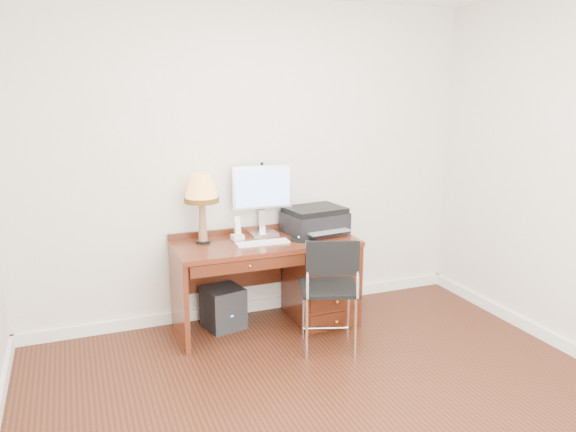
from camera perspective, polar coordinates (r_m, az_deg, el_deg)
name	(u,v)px	position (r m, az deg, el deg)	size (l,w,h in m)	color
ground	(339,412)	(3.75, 5.24, -19.22)	(4.00, 4.00, 0.00)	#33150B
room_shell	(301,360)	(4.22, 1.31, -14.41)	(4.00, 4.00, 4.00)	silver
desk	(301,275)	(4.85, 1.34, -5.98)	(1.50, 0.67, 0.75)	#582212
monitor	(262,191)	(4.78, -2.65, 2.57)	(0.52, 0.18, 0.59)	silver
keyboard	(263,243)	(4.54, -2.60, -2.74)	(0.43, 0.12, 0.02)	white
mouse_pad	(303,238)	(4.66, 1.52, -2.27)	(0.21, 0.21, 0.04)	black
printer	(315,220)	(4.87, 2.73, -0.41)	(0.55, 0.45, 0.22)	black
leg_lamp	(201,192)	(4.52, -8.79, 2.38)	(0.28, 0.28, 0.57)	black
phone	(237,233)	(4.67, -5.17, -1.71)	(0.10, 0.10, 0.20)	white
pen_cup	(295,225)	(4.91, 0.75, -0.95)	(0.09, 0.09, 0.11)	black
chair	(333,282)	(4.27, 4.60, -6.69)	(0.55, 0.55, 0.91)	black
equipment_box	(223,308)	(4.82, -6.60, -9.22)	(0.30, 0.30, 0.35)	black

